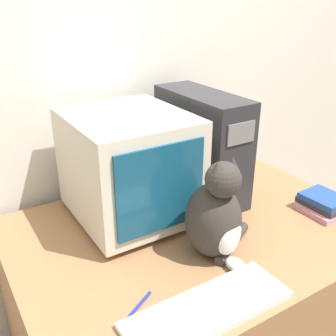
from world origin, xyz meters
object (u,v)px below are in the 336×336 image
object	(u,v)px
cat	(216,217)
book_stack	(323,204)
computer_tower	(201,145)
crt_monitor	(129,166)
keyboard	(208,309)
pen	(138,307)

from	to	relation	value
cat	book_stack	bearing A→B (deg)	-6.32
computer_tower	book_stack	size ratio (longest dim) A/B	2.63
crt_monitor	cat	size ratio (longest dim) A/B	1.33
computer_tower	cat	bearing A→B (deg)	-119.80
keyboard	book_stack	world-z (taller)	book_stack
computer_tower	cat	xyz separation A→B (m)	(-0.22, -0.38, -0.07)
computer_tower	pen	xyz separation A→B (m)	(-0.55, -0.47, -0.21)
cat	computer_tower	bearing A→B (deg)	54.25
book_stack	cat	bearing A→B (deg)	179.63
crt_monitor	pen	xyz separation A→B (m)	(-0.21, -0.44, -0.21)
crt_monitor	keyboard	xyz separation A→B (m)	(-0.05, -0.56, -0.20)
cat	pen	bearing A→B (deg)	-171.98
crt_monitor	book_stack	distance (m)	0.77
computer_tower	pen	distance (m)	0.75
crt_monitor	cat	bearing A→B (deg)	-71.35
book_stack	crt_monitor	bearing A→B (deg)	150.98
cat	book_stack	world-z (taller)	cat
crt_monitor	keyboard	size ratio (longest dim) A/B	0.97
pen	computer_tower	bearing A→B (deg)	40.34
crt_monitor	book_stack	world-z (taller)	crt_monitor
crt_monitor	cat	distance (m)	0.39
computer_tower	crt_monitor	bearing A→B (deg)	-176.17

